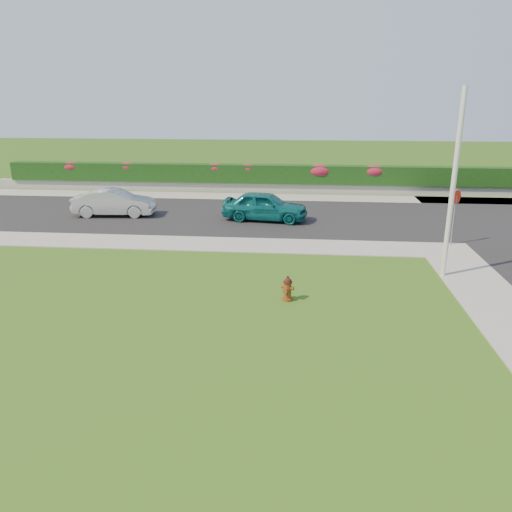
# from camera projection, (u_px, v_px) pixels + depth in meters

# --- Properties ---
(ground) EXTENTS (120.00, 120.00, 0.00)m
(ground) POSITION_uv_depth(u_px,v_px,m) (234.00, 359.00, 11.24)
(ground) COLOR black
(ground) RESTS_ON ground
(street_far) EXTENTS (26.00, 8.00, 0.04)m
(street_far) POSITION_uv_depth(u_px,v_px,m) (173.00, 215.00, 24.96)
(street_far) COLOR black
(street_far) RESTS_ON ground
(sidewalk_far) EXTENTS (24.00, 2.00, 0.04)m
(sidewalk_far) POSITION_uv_depth(u_px,v_px,m) (118.00, 242.00, 20.31)
(sidewalk_far) COLOR gray
(sidewalk_far) RESTS_ON ground
(curb_corner) EXTENTS (2.00, 2.00, 0.04)m
(curb_corner) POSITION_uv_depth(u_px,v_px,m) (446.00, 250.00, 19.15)
(curb_corner) COLOR gray
(curb_corner) RESTS_ON ground
(sidewalk_beyond) EXTENTS (34.00, 2.00, 0.04)m
(sidewalk_beyond) POSITION_uv_depth(u_px,v_px,m) (261.00, 197.00, 29.34)
(sidewalk_beyond) COLOR gray
(sidewalk_beyond) RESTS_ON ground
(retaining_wall) EXTENTS (34.00, 0.40, 0.60)m
(retaining_wall) POSITION_uv_depth(u_px,v_px,m) (263.00, 188.00, 30.68)
(retaining_wall) COLOR gray
(retaining_wall) RESTS_ON ground
(hedge) EXTENTS (32.00, 0.90, 1.10)m
(hedge) POSITION_uv_depth(u_px,v_px,m) (263.00, 174.00, 30.52)
(hedge) COLOR black
(hedge) RESTS_ON retaining_wall
(fire_hydrant) EXTENTS (0.38, 0.37, 0.74)m
(fire_hydrant) POSITION_uv_depth(u_px,v_px,m) (288.00, 289.00, 14.41)
(fire_hydrant) COLOR #52250C
(fire_hydrant) RESTS_ON ground
(sedan_teal) EXTENTS (4.17, 2.10, 1.36)m
(sedan_teal) POSITION_uv_depth(u_px,v_px,m) (265.00, 206.00, 23.56)
(sedan_teal) COLOR #0C595C
(sedan_teal) RESTS_ON street_far
(sedan_silver) EXTENTS (4.05, 1.70, 1.30)m
(sedan_silver) POSITION_uv_depth(u_px,v_px,m) (114.00, 202.00, 24.49)
(sedan_silver) COLOR #A2A4A9
(sedan_silver) RESTS_ON street_far
(utility_pole) EXTENTS (0.16, 0.16, 5.98)m
(utility_pole) POSITION_uv_depth(u_px,v_px,m) (453.00, 186.00, 15.54)
(utility_pole) COLOR silver
(utility_pole) RESTS_ON ground
(stop_sign) EXTENTS (0.47, 0.42, 2.26)m
(stop_sign) POSITION_uv_depth(u_px,v_px,m) (455.00, 204.00, 19.37)
(stop_sign) COLOR slate
(stop_sign) RESTS_ON ground
(flower_clump_a) EXTENTS (1.28, 0.82, 0.64)m
(flower_clump_a) POSITION_uv_depth(u_px,v_px,m) (72.00, 167.00, 31.41)
(flower_clump_a) COLOR #A51C30
(flower_clump_a) RESTS_ON hedge
(flower_clump_b) EXTENTS (1.16, 0.75, 0.58)m
(flower_clump_b) POSITION_uv_depth(u_px,v_px,m) (128.00, 167.00, 31.08)
(flower_clump_b) COLOR #A51C30
(flower_clump_b) RESTS_ON hedge
(flower_clump_c) EXTENTS (1.18, 0.76, 0.59)m
(flower_clump_c) POSITION_uv_depth(u_px,v_px,m) (215.00, 168.00, 30.59)
(flower_clump_c) COLOR #A51C30
(flower_clump_c) RESTS_ON hedge
(flower_clump_d) EXTENTS (1.14, 0.73, 0.57)m
(flower_clump_d) POSITION_uv_depth(u_px,v_px,m) (248.00, 168.00, 30.40)
(flower_clump_d) COLOR #A51C30
(flower_clump_d) RESTS_ON hedge
(flower_clump_e) EXTENTS (1.54, 0.99, 0.77)m
(flower_clump_e) POSITION_uv_depth(u_px,v_px,m) (319.00, 171.00, 30.04)
(flower_clump_e) COLOR #A51C30
(flower_clump_e) RESTS_ON hedge
(flower_clump_f) EXTENTS (1.43, 0.92, 0.71)m
(flower_clump_f) POSITION_uv_depth(u_px,v_px,m) (374.00, 171.00, 29.75)
(flower_clump_f) COLOR #A51C30
(flower_clump_f) RESTS_ON hedge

